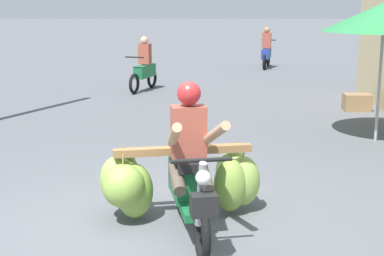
{
  "coord_description": "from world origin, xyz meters",
  "views": [
    {
      "loc": [
        0.62,
        -5.57,
        2.39
      ],
      "look_at": [
        0.51,
        1.0,
        0.9
      ],
      "focal_mm": 54.26,
      "sensor_mm": 36.0,
      "label": 1
    }
  ],
  "objects_px": {
    "motorbike_distant_ahead_left": "(144,69)",
    "motorbike_distant_ahead_right": "(266,52)",
    "motorbike_main_loaded": "(177,178)",
    "produce_crate": "(357,102)",
    "market_umbrella_near_shop": "(384,17)"
  },
  "relations": [
    {
      "from": "motorbike_distant_ahead_right",
      "to": "motorbike_main_loaded",
      "type": "bearing_deg",
      "value": -100.1
    },
    {
      "from": "motorbike_distant_ahead_left",
      "to": "market_umbrella_near_shop",
      "type": "distance_m",
      "value": 7.14
    },
    {
      "from": "motorbike_main_loaded",
      "to": "market_umbrella_near_shop",
      "type": "relative_size",
      "value": 0.85
    },
    {
      "from": "market_umbrella_near_shop",
      "to": "produce_crate",
      "type": "xyz_separation_m",
      "value": [
        0.38,
        2.7,
        -1.89
      ]
    },
    {
      "from": "motorbike_distant_ahead_right",
      "to": "produce_crate",
      "type": "height_order",
      "value": "motorbike_distant_ahead_right"
    },
    {
      "from": "motorbike_main_loaded",
      "to": "produce_crate",
      "type": "height_order",
      "value": "motorbike_main_loaded"
    },
    {
      "from": "motorbike_main_loaded",
      "to": "motorbike_distant_ahead_left",
      "type": "xyz_separation_m",
      "value": [
        -1.22,
        9.04,
        0.08
      ]
    },
    {
      "from": "produce_crate",
      "to": "motorbike_distant_ahead_right",
      "type": "bearing_deg",
      "value": 98.48
    },
    {
      "from": "produce_crate",
      "to": "motorbike_distant_ahead_left",
      "type": "bearing_deg",
      "value": 150.89
    },
    {
      "from": "motorbike_main_loaded",
      "to": "market_umbrella_near_shop",
      "type": "bearing_deg",
      "value": 48.59
    },
    {
      "from": "motorbike_distant_ahead_left",
      "to": "market_umbrella_near_shop",
      "type": "height_order",
      "value": "market_umbrella_near_shop"
    },
    {
      "from": "motorbike_distant_ahead_left",
      "to": "motorbike_distant_ahead_right",
      "type": "bearing_deg",
      "value": 52.82
    },
    {
      "from": "motorbike_distant_ahead_right",
      "to": "market_umbrella_near_shop",
      "type": "relative_size",
      "value": 0.69
    },
    {
      "from": "motorbike_distant_ahead_right",
      "to": "market_umbrella_near_shop",
      "type": "xyz_separation_m",
      "value": [
        0.75,
        -10.25,
        1.5
      ]
    },
    {
      "from": "motorbike_distant_ahead_left",
      "to": "motorbike_distant_ahead_right",
      "type": "height_order",
      "value": "same"
    }
  ]
}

